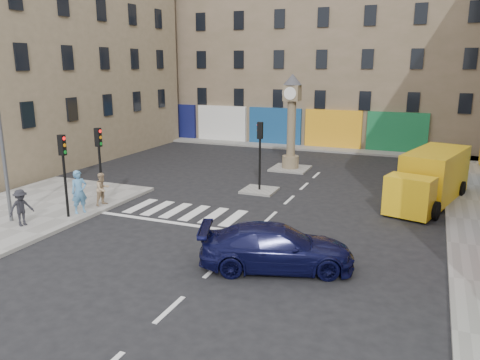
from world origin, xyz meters
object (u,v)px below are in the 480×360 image
Objects in this scene: pedestrian_tan at (103,189)px; clock_pillar at (292,116)px; yellow_van at (431,178)px; pedestrian_dark at (21,208)px; navy_sedan at (276,247)px; traffic_light_island at (260,145)px; traffic_light_left_far at (99,153)px; pedestrian_blue at (79,192)px; traffic_light_left_near at (64,163)px.

clock_pillar is at bearing -14.22° from pedestrian_tan.
pedestrian_dark is at bearing -130.26° from yellow_van.
clock_pillar is 15.89m from navy_sedan.
traffic_light_island is 8.84m from yellow_van.
pedestrian_dark is (-7.23, -9.48, -1.65)m from traffic_light_island.
pedestrian_tan is at bearing -0.73° from pedestrian_dark.
yellow_van is at bearing -51.41° from pedestrian_tan.
traffic_light_left_far is 13.05m from clock_pillar.
clock_pillar is (0.00, 6.00, 0.96)m from traffic_light_island.
clock_pillar reaches higher than yellow_van.
yellow_van is 19.20m from pedestrian_dark.
traffic_light_left_far is 1.86× the size of pedestrian_blue.
pedestrian_dark is at bearing -115.03° from clock_pillar.
navy_sedan is (3.93, -9.15, -1.83)m from traffic_light_island.
traffic_light_island is at bearing 51.07° from traffic_light_left_near.
yellow_van is 3.69× the size of pedestrian_blue.
navy_sedan is 10.51m from pedestrian_tan.
clock_pillar is at bearing -7.76° from pedestrian_dark.
yellow_van is at bearing 24.23° from traffic_light_left_far.
pedestrian_dark is at bearing -175.62° from pedestrian_blue.
traffic_light_island reaches higher than pedestrian_blue.
pedestrian_blue reaches higher than pedestrian_dark.
clock_pillar is 1.17× the size of navy_sedan.
clock_pillar is (6.30, 13.80, 0.93)m from traffic_light_left_near.
traffic_light_left_near is 0.71× the size of navy_sedan.
pedestrian_tan is (-6.00, -5.71, -1.65)m from traffic_light_island.
traffic_light_left_far is 2.32× the size of pedestrian_tan.
traffic_light_left_near is at bearing -133.11° from yellow_van.
pedestrian_tan is at bearing 81.83° from traffic_light_left_near.
traffic_light_left_near reaches higher than pedestrian_blue.
traffic_light_island is 0.50× the size of yellow_van.
traffic_light_left_near is 15.19m from clock_pillar.
pedestrian_blue is (-14.81, -8.46, -0.13)m from yellow_van.
clock_pillar reaches higher than navy_sedan.
clock_pillar is 10.08m from yellow_van.
traffic_light_left_far is 1.00× the size of traffic_light_island.
yellow_van is (14.94, 9.12, -1.35)m from traffic_light_left_near.
yellow_van is at bearing 31.42° from traffic_light_left_near.
pedestrian_dark is (-1.06, -2.35, -0.21)m from pedestrian_blue.
navy_sedan is 11.17m from pedestrian_dark.
navy_sedan is 3.30× the size of pedestrian_dark.
navy_sedan is (3.93, -15.14, -2.79)m from clock_pillar.
traffic_light_left_far is at bearing 4.49° from pedestrian_dark.
pedestrian_tan is 3.97m from pedestrian_dark.
clock_pillar is at bearing -4.71° from navy_sedan.
traffic_light_left_far reaches higher than navy_sedan.
traffic_light_left_far reaches higher than pedestrian_dark.
pedestrian_blue is at bearing 78.87° from traffic_light_left_near.
yellow_van reaches higher than pedestrian_blue.
clock_pillar is 13.41m from pedestrian_tan.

